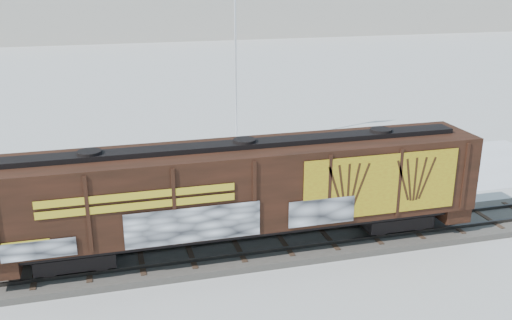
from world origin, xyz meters
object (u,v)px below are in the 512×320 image
object	(u,v)px
car_dark	(404,165)
car_silver	(122,185)
flagpole	(238,87)
car_white	(328,177)
hopper_railcar	(245,188)

from	to	relation	value
car_dark	car_silver	bearing A→B (deg)	86.26
flagpole	car_dark	xyz separation A→B (m)	(7.83, -8.18, -3.34)
car_white	car_dark	distance (m)	4.90
car_white	car_dark	world-z (taller)	car_dark
car_silver	car_white	distance (m)	10.99
car_silver	car_white	xyz separation A→B (m)	(10.90, -1.46, -0.07)
car_white	flagpole	bearing A→B (deg)	42.32
hopper_railcar	car_dark	size ratio (longest dim) A/B	3.87
car_white	hopper_railcar	bearing A→B (deg)	158.09
car_silver	flagpole	bearing A→B (deg)	-69.17
flagpole	car_silver	size ratio (longest dim) A/B	2.59
hopper_railcar	flagpole	size ratio (longest dim) A/B	1.77
car_white	car_dark	size ratio (longest dim) A/B	0.79
flagpole	car_white	size ratio (longest dim) A/B	2.78
car_dark	hopper_railcar	bearing A→B (deg)	120.48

